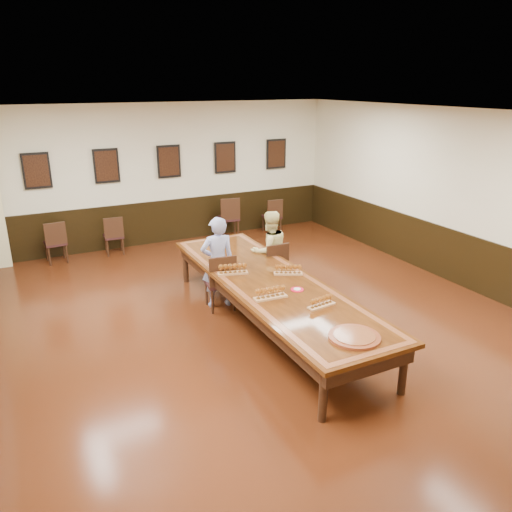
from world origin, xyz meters
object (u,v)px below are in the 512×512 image
spare_chair_b (113,235)px  carved_platter (354,337)px  spare_chair_a (55,241)px  spare_chair_d (272,215)px  spare_chair_c (229,217)px  person_woman (270,251)px  chair_woman (272,266)px  person_man (218,262)px  chair_man (220,281)px  conference_table (271,290)px

spare_chair_b → carved_platter: 6.81m
spare_chair_a → spare_chair_d: 5.13m
spare_chair_c → person_woman: 3.41m
spare_chair_a → spare_chair_b: 1.21m
chair_woman → spare_chair_a: bearing=-46.4°
spare_chair_b → spare_chair_a: bearing=4.1°
chair_woman → spare_chair_c: size_ratio=0.94×
person_man → carved_platter: size_ratio=2.08×
spare_chair_a → carved_platter: 7.17m
spare_chair_a → spare_chair_c: bearing=176.5°
chair_man → spare_chair_a: (-2.21, 3.65, -0.04)m
chair_woman → spare_chair_d: 3.75m
conference_table → spare_chair_b: bearing=107.5°
chair_man → conference_table: (0.45, -0.96, 0.12)m
spare_chair_a → person_woman: (3.34, -3.30, 0.28)m
chair_woman → carved_platter: bearing=77.7°
spare_chair_c → person_woman: (-0.65, -3.34, 0.23)m
spare_chair_a → person_woman: size_ratio=0.61×
person_man → conference_table: size_ratio=0.31×
spare_chair_d → conference_table: (-2.47, -4.52, 0.17)m
spare_chair_c → spare_chair_d: spare_chair_c is taller
spare_chair_d → person_woman: 3.68m
person_man → carved_platter: bearing=105.3°
spare_chair_d → spare_chair_c: bearing=-2.6°
chair_man → spare_chair_b: 3.79m
spare_chair_a → spare_chair_c: 3.99m
chair_man → spare_chair_b: (-1.01, 3.65, -0.05)m
person_man → spare_chair_d: bearing=-123.3°
chair_woman → carved_platter: size_ratio=1.26×
chair_man → spare_chair_b: chair_man is taller
person_woman → conference_table: bearing=61.6°
person_woman → spare_chair_a: bearing=-45.6°
spare_chair_b → spare_chair_c: 2.79m
chair_man → spare_chair_d: size_ratio=1.12×
chair_man → conference_table: bearing=121.6°
spare_chair_c → spare_chair_d: bearing=-175.5°
chair_man → spare_chair_c: size_ratio=0.97×
spare_chair_a → spare_chair_d: bearing=174.9°
person_man → person_woman: bearing=-160.5°
chair_woman → person_man: bearing=6.8°
spare_chair_a → chair_woman: bearing=130.5°
conference_table → chair_woman: bearing=60.6°
chair_man → person_man: person_man is taller
person_man → person_woman: (1.12, 0.25, -0.04)m
spare_chair_a → person_woman: 4.70m
spare_chair_b → spare_chair_d: 3.92m
spare_chair_b → chair_woman: bearing=126.4°
chair_man → spare_chair_b: size_ratio=1.12×
chair_man → conference_table: size_ratio=0.20×
spare_chair_a → spare_chair_c: (3.99, 0.04, 0.05)m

